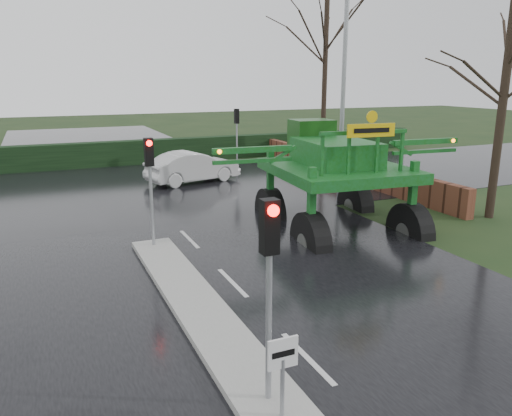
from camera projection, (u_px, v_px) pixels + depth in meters
name	position (u px, v px, depth m)	size (l,w,h in m)	color
ground	(307.00, 359.00, 9.64)	(140.00, 140.00, 0.00)	black
road_main	(174.00, 224.00, 18.49)	(14.00, 80.00, 0.02)	black
road_cross	(142.00, 192.00, 23.81)	(80.00, 12.00, 0.02)	black
median_island	(196.00, 304.00, 11.77)	(1.20, 10.00, 0.16)	gray
hedge_row	(115.00, 154.00, 30.70)	(44.00, 0.90, 1.50)	black
brick_wall	(330.00, 164.00, 27.75)	(0.40, 20.00, 1.20)	#592D1E
keep_left_sign	(283.00, 365.00, 7.54)	(0.50, 0.07, 1.35)	gray
traffic_signal_near	(269.00, 259.00, 7.59)	(0.26, 0.33, 3.52)	gray
traffic_signal_mid	(150.00, 169.00, 15.11)	(0.26, 0.33, 3.52)	gray
traffic_signal_far	(237.00, 125.00, 29.24)	(0.26, 0.33, 3.52)	gray
street_light_right	(339.00, 61.00, 21.95)	(3.85, 0.30, 10.00)	gray
tree_right_near	(506.00, 80.00, 18.13)	(5.60, 5.60, 9.64)	black
tree_right_far	(325.00, 58.00, 31.67)	(7.00, 7.00, 12.05)	black
crop_sprayer	(309.00, 167.00, 15.89)	(9.51, 6.30, 5.33)	black
white_sedan	(193.00, 182.00, 25.93)	(1.69, 4.86, 1.60)	silver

